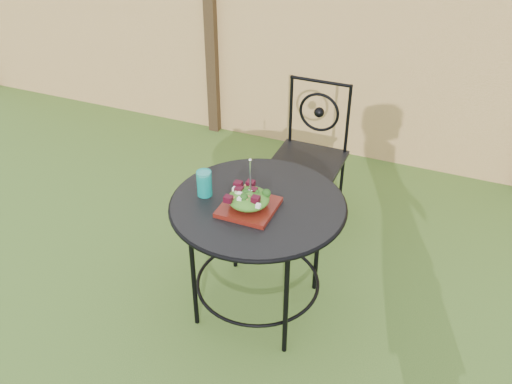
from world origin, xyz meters
TOP-DOWN VIEW (x-y plane):
  - ground at (0.00, 0.00)m, footprint 60.00×60.00m
  - fence at (-0.00, 2.19)m, footprint 8.00×0.12m
  - patio_table at (-0.09, 0.25)m, footprint 0.92×0.92m
  - patio_chair at (-0.13, 1.24)m, footprint 0.46×0.46m
  - salad_plate at (-0.12, 0.17)m, footprint 0.27×0.27m
  - salad at (-0.12, 0.17)m, footprint 0.21×0.21m
  - fork at (-0.11, 0.17)m, footprint 0.01×0.01m
  - drinking_glass at (-0.38, 0.21)m, footprint 0.08×0.08m

SIDE VIEW (x-z plane):
  - ground at x=0.00m, z-range 0.00..0.00m
  - patio_chair at x=-0.13m, z-range 0.03..0.98m
  - patio_table at x=-0.09m, z-range 0.22..0.95m
  - salad_plate at x=-0.12m, z-range 0.72..0.75m
  - salad at x=-0.12m, z-range 0.75..0.83m
  - drinking_glass at x=-0.38m, z-range 0.72..0.86m
  - fork at x=-0.11m, z-range 0.83..1.01m
  - fence at x=0.00m, z-range 0.00..1.90m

